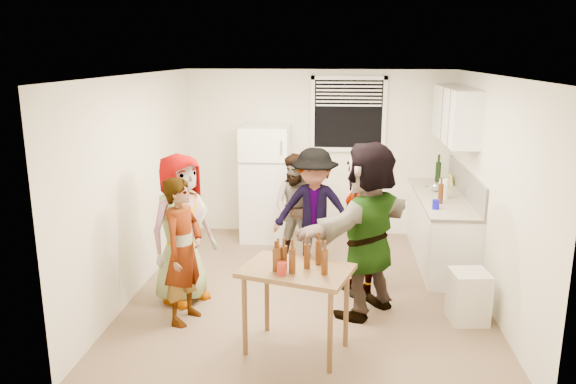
# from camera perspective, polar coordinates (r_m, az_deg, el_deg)

# --- Properties ---
(room) EXTENTS (4.00, 4.50, 2.50)m
(room) POSITION_cam_1_polar(r_m,az_deg,el_deg) (6.76, 2.09, -9.89)
(room) COLOR white
(room) RESTS_ON ground
(window) EXTENTS (1.12, 0.10, 1.06)m
(window) POSITION_cam_1_polar(r_m,az_deg,el_deg) (8.43, 6.15, 7.87)
(window) COLOR white
(window) RESTS_ON room
(refrigerator) EXTENTS (0.70, 0.70, 1.70)m
(refrigerator) POSITION_cam_1_polar(r_m,az_deg,el_deg) (8.34, -2.27, 0.90)
(refrigerator) COLOR white
(refrigerator) RESTS_ON ground
(counter_lower) EXTENTS (0.60, 2.20, 0.86)m
(counter_lower) POSITION_cam_1_polar(r_m,az_deg,el_deg) (7.80, 15.21, -3.72)
(counter_lower) COLOR white
(counter_lower) RESTS_ON ground
(countertop) EXTENTS (0.64, 2.22, 0.04)m
(countertop) POSITION_cam_1_polar(r_m,az_deg,el_deg) (7.68, 15.42, -0.52)
(countertop) COLOR #BEB29B
(countertop) RESTS_ON counter_lower
(backsplash) EXTENTS (0.03, 2.20, 0.36)m
(backsplash) POSITION_cam_1_polar(r_m,az_deg,el_deg) (7.69, 17.60, 0.88)
(backsplash) COLOR #A5A298
(backsplash) RESTS_ON countertop
(upper_cabinets) EXTENTS (0.34, 1.60, 0.70)m
(upper_cabinets) POSITION_cam_1_polar(r_m,az_deg,el_deg) (7.71, 16.64, 7.56)
(upper_cabinets) COLOR white
(upper_cabinets) RESTS_ON room
(kettle) EXTENTS (0.25, 0.22, 0.18)m
(kettle) POSITION_cam_1_polar(r_m,az_deg,el_deg) (7.90, 14.77, 0.07)
(kettle) COLOR silver
(kettle) RESTS_ON countertop
(paper_towel) EXTENTS (0.12, 0.12, 0.25)m
(paper_towel) POSITION_cam_1_polar(r_m,az_deg,el_deg) (7.53, 15.47, -0.64)
(paper_towel) COLOR white
(paper_towel) RESTS_ON countertop
(wine_bottle) EXTENTS (0.08, 0.08, 0.31)m
(wine_bottle) POSITION_cam_1_polar(r_m,az_deg,el_deg) (8.38, 14.93, 0.84)
(wine_bottle) COLOR black
(wine_bottle) RESTS_ON countertop
(beer_bottle_counter) EXTENTS (0.06, 0.06, 0.25)m
(beer_bottle_counter) POSITION_cam_1_polar(r_m,az_deg,el_deg) (7.27, 15.19, -1.14)
(beer_bottle_counter) COLOR #47230C
(beer_bottle_counter) RESTS_ON countertop
(blue_cup) EXTENTS (0.09, 0.09, 0.12)m
(blue_cup) POSITION_cam_1_polar(r_m,az_deg,el_deg) (7.01, 14.75, -1.68)
(blue_cup) COLOR #0E0BB6
(blue_cup) RESTS_ON countertop
(picture_frame) EXTENTS (0.02, 0.18, 0.15)m
(picture_frame) POSITION_cam_1_polar(r_m,az_deg,el_deg) (8.33, 16.18, 1.21)
(picture_frame) COLOR #DEDC4C
(picture_frame) RESTS_ON countertop
(trash_bin) EXTENTS (0.41, 0.41, 0.55)m
(trash_bin) POSITION_cam_1_polar(r_m,az_deg,el_deg) (6.22, 17.83, -10.27)
(trash_bin) COLOR silver
(trash_bin) RESTS_ON ground
(serving_table) EXTENTS (1.12, 0.90, 0.82)m
(serving_table) POSITION_cam_1_polar(r_m,az_deg,el_deg) (5.52, 0.82, -15.72)
(serving_table) COLOR brown
(serving_table) RESTS_ON ground
(beer_bottle_table) EXTENTS (0.05, 0.05, 0.21)m
(beer_bottle_table) POSITION_cam_1_polar(r_m,az_deg,el_deg) (5.11, -1.27, -8.01)
(beer_bottle_table) COLOR #47230C
(beer_bottle_table) RESTS_ON serving_table
(red_cup) EXTENTS (0.09, 0.09, 0.11)m
(red_cup) POSITION_cam_1_polar(r_m,az_deg,el_deg) (5.03, -0.63, -8.38)
(red_cup) COLOR maroon
(red_cup) RESTS_ON serving_table
(guest_grey) EXTENTS (1.85, 1.65, 0.54)m
(guest_grey) POSITION_cam_1_polar(r_m,az_deg,el_deg) (6.62, -10.43, -10.66)
(guest_grey) COLOR gray
(guest_grey) RESTS_ON ground
(guest_stripe) EXTENTS (1.63, 0.95, 0.37)m
(guest_stripe) POSITION_cam_1_polar(r_m,az_deg,el_deg) (6.16, -10.28, -12.63)
(guest_stripe) COLOR #141933
(guest_stripe) RESTS_ON ground
(guest_back_left) EXTENTS (1.10, 1.61, 0.55)m
(guest_back_left) POSITION_cam_1_polar(r_m,az_deg,el_deg) (7.63, 1.01, -7.02)
(guest_back_left) COLOR brown
(guest_back_left) RESTS_ON ground
(guest_back_right) EXTENTS (1.14, 1.67, 0.59)m
(guest_back_right) POSITION_cam_1_polar(r_m,az_deg,el_deg) (7.33, 2.60, -7.93)
(guest_back_right) COLOR #3E3D42
(guest_back_right) RESTS_ON ground
(guest_black) EXTENTS (1.81, 1.50, 0.38)m
(guest_black) POSITION_cam_1_polar(r_m,az_deg,el_deg) (6.79, 7.22, -9.91)
(guest_black) COLOR black
(guest_black) RESTS_ON ground
(guest_orange) EXTENTS (2.55, 2.53, 0.55)m
(guest_orange) POSITION_cam_1_polar(r_m,az_deg,el_deg) (6.29, 7.81, -11.93)
(guest_orange) COLOR #EA784D
(guest_orange) RESTS_ON ground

